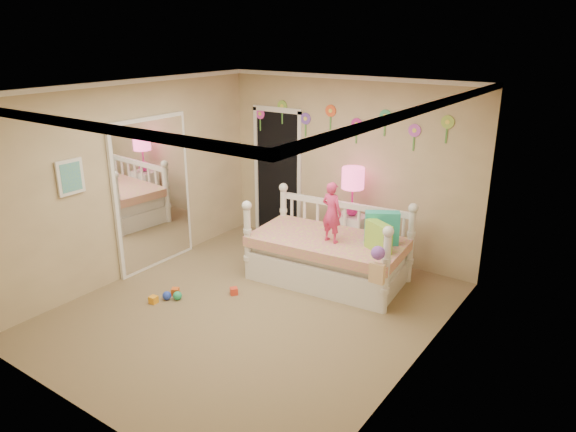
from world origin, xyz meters
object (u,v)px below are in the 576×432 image
Objects in this scene: daybed at (328,242)px; table_lamp at (353,184)px; child at (332,212)px; nightstand at (351,238)px.

table_lamp is at bearing 88.80° from daybed.
child reaches higher than daybed.
child is at bearing -78.97° from nightstand.
nightstand is (-0.06, 0.72, -0.20)m from daybed.
daybed is 0.94m from table_lamp.
child is 1.14× the size of table_lamp.
nightstand is at bearing -72.56° from child.
child is at bearing -53.45° from daybed.
child is 0.86m from table_lamp.
daybed is at bearing -40.94° from child.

